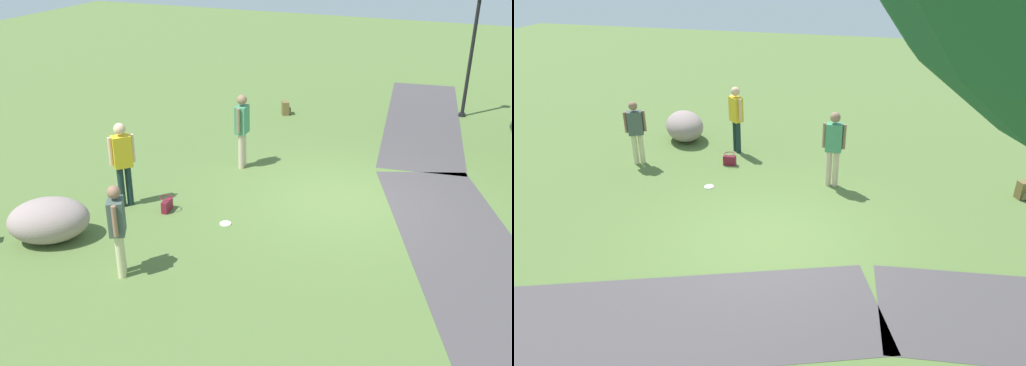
# 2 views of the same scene
# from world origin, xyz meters

# --- Properties ---
(ground_plane) EXTENTS (48.00, 48.00, 0.00)m
(ground_plane) POSITION_xyz_m (0.00, 0.00, 0.00)
(ground_plane) COLOR #536C36
(footpath_segment_near) EXTENTS (8.20, 3.06, 0.01)m
(footpath_segment_near) POSITION_xyz_m (-6.03, 0.82, 0.00)
(footpath_segment_near) COLOR #474144
(footpath_segment_near) RESTS_ON ground
(footpath_segment_mid) EXTENTS (8.21, 4.76, 0.01)m
(footpath_segment_mid) POSITION_xyz_m (1.68, 2.74, 0.00)
(footpath_segment_mid) COLOR #474144
(footpath_segment_mid) RESTS_ON ground
(lamp_post) EXTENTS (0.28, 0.28, 3.60)m
(lamp_post) POSITION_xyz_m (-6.78, 1.84, 2.22)
(lamp_post) COLOR black
(lamp_post) RESTS_ON ground
(lawn_boulder) EXTENTS (1.67, 1.77, 0.82)m
(lawn_boulder) POSITION_xyz_m (3.71, -4.48, 0.41)
(lawn_boulder) COLOR gray
(lawn_boulder) RESTS_ON ground
(woman_with_handbag) EXTENTS (0.43, 0.42, 1.78)m
(woman_with_handbag) POSITION_xyz_m (1.99, -4.00, 1.04)
(woman_with_handbag) COLOR #182E2C
(woman_with_handbag) RESTS_ON ground
(man_near_boulder) EXTENTS (0.52, 0.25, 1.76)m
(man_near_boulder) POSITION_xyz_m (-0.77, -2.63, 1.03)
(man_near_boulder) COLOR beige
(man_near_boulder) RESTS_ON ground
(passerby_on_path) EXTENTS (0.46, 0.38, 1.62)m
(passerby_on_path) POSITION_xyz_m (4.15, -2.63, 0.93)
(passerby_on_path) COLOR beige
(passerby_on_path) RESTS_ON ground
(handbag_on_grass) EXTENTS (0.33, 0.30, 0.31)m
(handbag_on_grass) POSITION_xyz_m (1.89, -3.11, 0.14)
(handbag_on_grass) COLOR maroon
(handbag_on_grass) RESTS_ON ground
(spare_backpack_on_lawn) EXTENTS (0.34, 0.34, 0.40)m
(spare_backpack_on_lawn) POSITION_xyz_m (-4.93, -3.05, 0.19)
(spare_backpack_on_lawn) COLOR brown
(spare_backpack_on_lawn) RESTS_ON ground
(frisbee_on_grass) EXTENTS (0.22, 0.22, 0.02)m
(frisbee_on_grass) POSITION_xyz_m (1.94, -1.79, 0.01)
(frisbee_on_grass) COLOR white
(frisbee_on_grass) RESTS_ON ground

